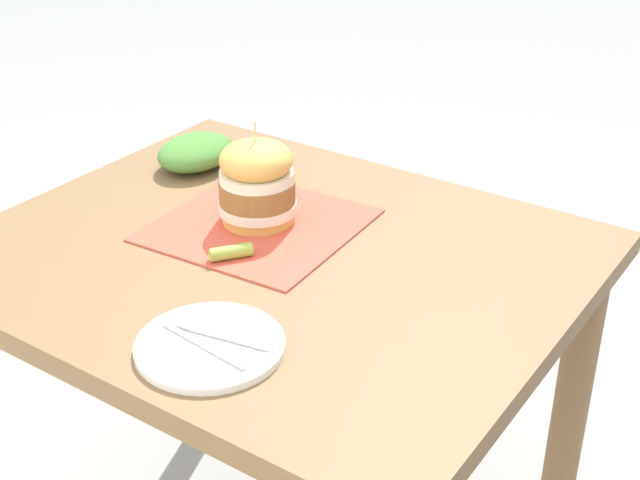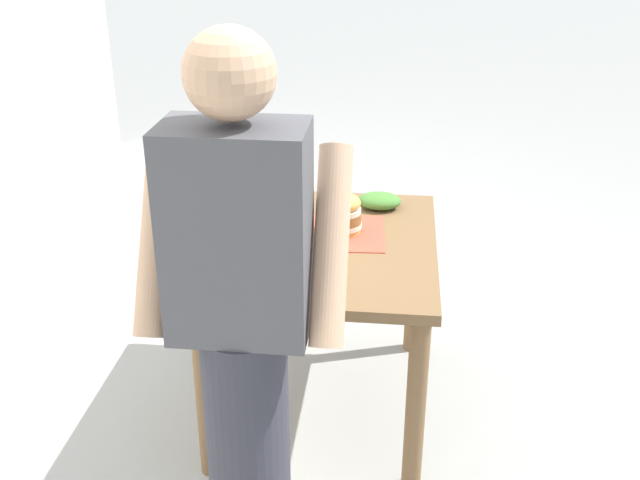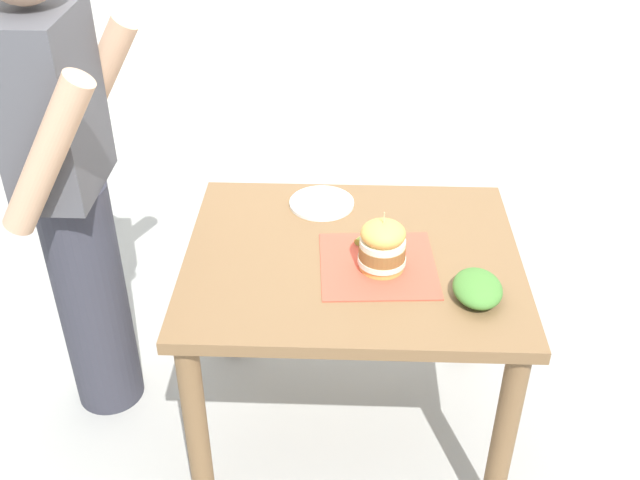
{
  "view_description": "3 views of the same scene",
  "coord_description": "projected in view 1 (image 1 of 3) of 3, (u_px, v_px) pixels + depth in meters",
  "views": [
    {
      "loc": [
        1.08,
        0.84,
        1.5
      ],
      "look_at": [
        0.0,
        0.1,
        0.8
      ],
      "focal_mm": 50.0,
      "sensor_mm": 36.0,
      "label": 1
    },
    {
      "loc": [
        -0.27,
        2.57,
        1.95
      ],
      "look_at": [
        0.0,
        0.1,
        0.8
      ],
      "focal_mm": 42.0,
      "sensor_mm": 36.0,
      "label": 2
    },
    {
      "loc": [
        -1.89,
        0.03,
        2.08
      ],
      "look_at": [
        0.0,
        0.1,
        0.8
      ],
      "focal_mm": 42.0,
      "sensor_mm": 36.0,
      "label": 3
    }
  ],
  "objects": [
    {
      "name": "patio_table",
      "position": [
        275.0,
        310.0,
        1.62
      ],
      "size": [
        0.86,
        1.03,
        0.75
      ],
      "color": "brown",
      "rests_on": "ground"
    },
    {
      "name": "pickle_spear",
      "position": [
        231.0,
        252.0,
        1.52
      ],
      "size": [
        0.07,
        0.06,
        0.02
      ],
      "primitive_type": "cylinder",
      "rotation": [
        0.0,
        1.57,
        2.5
      ],
      "color": "#8EA83D",
      "rests_on": "serving_paper"
    },
    {
      "name": "side_salad",
      "position": [
        196.0,
        152.0,
        1.86
      ],
      "size": [
        0.18,
        0.14,
        0.07
      ],
      "primitive_type": "ellipsoid",
      "color": "#477F33",
      "rests_on": "patio_table"
    },
    {
      "name": "side_plate_with_forks",
      "position": [
        210.0,
        346.0,
        1.29
      ],
      "size": [
        0.22,
        0.22,
        0.02
      ],
      "color": "white",
      "rests_on": "patio_table"
    },
    {
      "name": "sandwich",
      "position": [
        257.0,
        182.0,
        1.61
      ],
      "size": [
        0.14,
        0.14,
        0.19
      ],
      "color": "gold",
      "rests_on": "serving_paper"
    },
    {
      "name": "serving_paper",
      "position": [
        258.0,
        225.0,
        1.64
      ],
      "size": [
        0.37,
        0.37,
        0.0
      ],
      "primitive_type": "cube",
      "rotation": [
        0.0,
        0.0,
        0.06
      ],
      "color": "#D64C38",
      "rests_on": "patio_table"
    }
  ]
}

